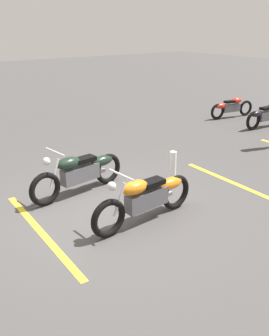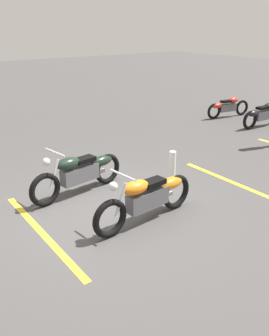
{
  "view_description": "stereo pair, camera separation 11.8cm",
  "coord_description": "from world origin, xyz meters",
  "px_view_note": "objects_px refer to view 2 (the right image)",
  "views": [
    {
      "loc": [
        -3.26,
        -5.54,
        3.3
      ],
      "look_at": [
        0.8,
        0.0,
        0.65
      ],
      "focal_mm": 40.46,
      "sensor_mm": 36.0,
      "label": 1
    },
    {
      "loc": [
        -3.35,
        -5.47,
        3.3
      ],
      "look_at": [
        0.8,
        0.0,
        0.65
      ],
      "focal_mm": 40.46,
      "sensor_mm": 36.0,
      "label": 2
    }
  ],
  "objects_px": {
    "motorcycle_bright_foreground": "(148,197)",
    "bollard_post": "(172,170)",
    "motorcycle_dark_foreground": "(80,172)",
    "motorcycle_row_right": "(264,114)",
    "motorcycle_row_far_right": "(227,107)"
  },
  "relations": [
    {
      "from": "motorcycle_row_right",
      "to": "motorcycle_row_far_right",
      "type": "distance_m",
      "value": 1.62
    },
    {
      "from": "motorcycle_dark_foreground",
      "to": "bollard_post",
      "type": "xyz_separation_m",
      "value": [
        1.69,
        -0.92,
        -0.06
      ]
    },
    {
      "from": "motorcycle_row_right",
      "to": "bollard_post",
      "type": "xyz_separation_m",
      "value": [
        -5.87,
        -1.89,
        -0.02
      ]
    },
    {
      "from": "motorcycle_dark_foreground",
      "to": "bollard_post",
      "type": "distance_m",
      "value": 1.92
    },
    {
      "from": "motorcycle_dark_foreground",
      "to": "bollard_post",
      "type": "bearing_deg",
      "value": 143.87
    },
    {
      "from": "motorcycle_row_far_right",
      "to": "bollard_post",
      "type": "height_order",
      "value": "bollard_post"
    },
    {
      "from": "motorcycle_bright_foreground",
      "to": "motorcycle_row_right",
      "type": "distance_m",
      "value": 7.68
    },
    {
      "from": "motorcycle_bright_foreground",
      "to": "motorcycle_dark_foreground",
      "type": "bearing_deg",
      "value": -82.15
    },
    {
      "from": "motorcycle_bright_foreground",
      "to": "bollard_post",
      "type": "bearing_deg",
      "value": -152.42
    },
    {
      "from": "motorcycle_bright_foreground",
      "to": "motorcycle_row_right",
      "type": "xyz_separation_m",
      "value": [
        7.19,
        2.7,
        -0.04
      ]
    },
    {
      "from": "motorcycle_dark_foreground",
      "to": "bollard_post",
      "type": "height_order",
      "value": "motorcycle_dark_foreground"
    },
    {
      "from": "motorcycle_bright_foreground",
      "to": "bollard_post",
      "type": "height_order",
      "value": "motorcycle_bright_foreground"
    },
    {
      "from": "motorcycle_row_right",
      "to": "bollard_post",
      "type": "relative_size",
      "value": 2.58
    },
    {
      "from": "motorcycle_bright_foreground",
      "to": "motorcycle_row_far_right",
      "type": "relative_size",
      "value": 1.18
    },
    {
      "from": "motorcycle_dark_foreground",
      "to": "motorcycle_row_far_right",
      "type": "xyz_separation_m",
      "value": [
        7.65,
        2.58,
        -0.07
      ]
    }
  ]
}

